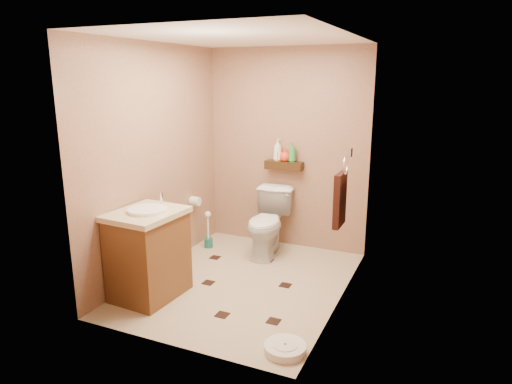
% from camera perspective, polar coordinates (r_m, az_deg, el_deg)
% --- Properties ---
extents(ground, '(2.50, 2.50, 0.00)m').
position_cam_1_polar(ground, '(4.79, -1.65, -11.22)').
color(ground, '#C4AC90').
rests_on(ground, ground).
extents(wall_back, '(2.00, 0.04, 2.40)m').
position_cam_1_polar(wall_back, '(5.54, 3.83, 5.32)').
color(wall_back, '#A2755C').
rests_on(wall_back, ground).
extents(wall_front, '(2.00, 0.04, 2.40)m').
position_cam_1_polar(wall_front, '(3.35, -10.99, -0.85)').
color(wall_front, '#A2755C').
rests_on(wall_front, ground).
extents(wall_left, '(0.04, 2.50, 2.40)m').
position_cam_1_polar(wall_left, '(4.91, -12.37, 3.86)').
color(wall_left, '#A2755C').
rests_on(wall_left, ground).
extents(wall_right, '(0.04, 2.50, 2.40)m').
position_cam_1_polar(wall_right, '(4.08, 11.02, 1.86)').
color(wall_right, '#A2755C').
rests_on(wall_right, ground).
extents(ceiling, '(2.00, 2.50, 0.02)m').
position_cam_1_polar(ceiling, '(4.33, -1.88, 18.77)').
color(ceiling, white).
rests_on(ceiling, wall_back).
extents(wall_shelf, '(0.46, 0.14, 0.10)m').
position_cam_1_polar(wall_shelf, '(5.50, 3.51, 3.35)').
color(wall_shelf, '#3D2710').
rests_on(wall_shelf, wall_back).
extents(floor_accents, '(1.26, 1.41, 0.01)m').
position_cam_1_polar(floor_accents, '(4.74, -1.40, -11.45)').
color(floor_accents, black).
rests_on(floor_accents, ground).
extents(toilet, '(0.49, 0.79, 0.77)m').
position_cam_1_polar(toilet, '(5.38, 1.49, -3.88)').
color(toilet, white).
rests_on(toilet, ground).
extents(vanity, '(0.61, 0.73, 0.98)m').
position_cam_1_polar(vanity, '(4.47, -13.29, -7.40)').
color(vanity, brown).
rests_on(vanity, ground).
extents(bathroom_scale, '(0.37, 0.37, 0.07)m').
position_cam_1_polar(bathroom_scale, '(3.71, 3.66, -18.89)').
color(bathroom_scale, white).
rests_on(bathroom_scale, ground).
extents(toilet_brush, '(0.11, 0.11, 0.46)m').
position_cam_1_polar(toilet_brush, '(5.68, -5.98, -5.33)').
color(toilet_brush, '#196459').
rests_on(toilet_brush, ground).
extents(towel_ring, '(0.12, 0.30, 0.76)m').
position_cam_1_polar(towel_ring, '(4.40, 10.50, -0.64)').
color(towel_ring, silver).
rests_on(towel_ring, wall_right).
extents(toilet_paper, '(0.12, 0.11, 0.12)m').
position_cam_1_polar(toilet_paper, '(5.54, -7.61, -1.13)').
color(toilet_paper, white).
rests_on(toilet_paper, wall_left).
extents(bottle_a, '(0.13, 0.13, 0.27)m').
position_cam_1_polar(bottle_a, '(5.50, 2.72, 5.28)').
color(bottle_a, white).
rests_on(bottle_a, wall_shelf).
extents(bottle_b, '(0.10, 0.10, 0.16)m').
position_cam_1_polar(bottle_b, '(5.50, 2.77, 4.76)').
color(bottle_b, gold).
rests_on(bottle_b, wall_shelf).
extents(bottle_c, '(0.14, 0.14, 0.16)m').
position_cam_1_polar(bottle_c, '(5.47, 3.65, 4.68)').
color(bottle_c, red).
rests_on(bottle_c, wall_shelf).
extents(bottle_d, '(0.13, 0.13, 0.23)m').
position_cam_1_polar(bottle_d, '(5.44, 4.55, 4.97)').
color(bottle_d, green).
rests_on(bottle_d, wall_shelf).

